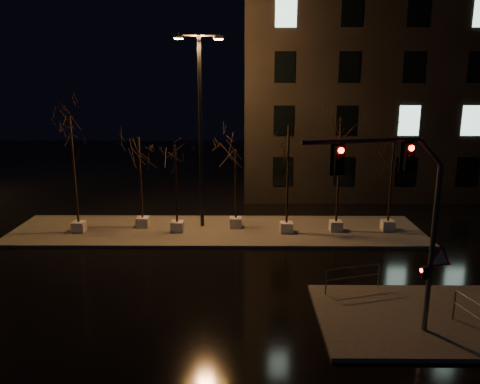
{
  "coord_description": "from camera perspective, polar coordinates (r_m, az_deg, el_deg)",
  "views": [
    {
      "loc": [
        1.43,
        -18.09,
        8.03
      ],
      "look_at": [
        1.27,
        3.67,
        2.8
      ],
      "focal_mm": 35.0,
      "sensor_mm": 36.0,
      "label": 1
    }
  ],
  "objects": [
    {
      "name": "tree_1",
      "position": [
        25.47,
        -12.16,
        4.1
      ],
      "size": [
        1.8,
        1.8,
        5.07
      ],
      "color": "silver",
      "rests_on": "median"
    },
    {
      "name": "median",
      "position": [
        25.41,
        -2.83,
        -4.75
      ],
      "size": [
        22.0,
        5.0,
        0.15
      ],
      "primitive_type": "cube",
      "color": "#4B4843",
      "rests_on": "ground"
    },
    {
      "name": "guard_rail_a",
      "position": [
        18.58,
        13.6,
        -9.81
      ],
      "size": [
        2.2,
        0.68,
        0.99
      ],
      "rotation": [
        0.0,
        0.0,
        0.28
      ],
      "color": "#585A5F",
      "rests_on": "sidewalk_corner"
    },
    {
      "name": "ground",
      "position": [
        19.85,
        -3.8,
        -10.39
      ],
      "size": [
        90.0,
        90.0,
        0.0
      ],
      "primitive_type": "plane",
      "color": "black",
      "rests_on": "ground"
    },
    {
      "name": "tree_0",
      "position": [
        25.45,
        -19.81,
        5.62
      ],
      "size": [
        1.8,
        1.8,
        6.24
      ],
      "color": "silver",
      "rests_on": "median"
    },
    {
      "name": "guard_rail_b",
      "position": [
        16.85,
        27.12,
        -13.29
      ],
      "size": [
        0.62,
        2.23,
        1.09
      ],
      "rotation": [
        0.0,
        0.0,
        1.82
      ],
      "color": "#585A5F",
      "rests_on": "sidewalk_corner"
    },
    {
      "name": "sidewalk_corner",
      "position": [
        17.7,
        21.11,
        -14.18
      ],
      "size": [
        7.0,
        5.0,
        0.15
      ],
      "primitive_type": "cube",
      "color": "#4B4843",
      "rests_on": "ground"
    },
    {
      "name": "traffic_signal_mast",
      "position": [
        14.85,
        19.61,
        -1.99
      ],
      "size": [
        5.03,
        1.16,
        6.26
      ],
      "rotation": [
        0.0,
        0.0,
        0.22
      ],
      "color": "#585A5F",
      "rests_on": "sidewalk_corner"
    },
    {
      "name": "tree_4",
      "position": [
        24.0,
        5.91,
        5.19
      ],
      "size": [
        1.8,
        1.8,
        5.84
      ],
      "color": "silver",
      "rests_on": "median"
    },
    {
      "name": "building",
      "position": [
        38.22,
        20.07,
        11.92
      ],
      "size": [
        25.0,
        12.0,
        15.0
      ],
      "primitive_type": "cube",
      "color": "black",
      "rests_on": "ground"
    },
    {
      "name": "tree_2",
      "position": [
        24.4,
        -7.89,
        3.3
      ],
      "size": [
        1.8,
        1.8,
        4.75
      ],
      "color": "silver",
      "rests_on": "median"
    },
    {
      "name": "streetlight_main",
      "position": [
        24.94,
        -4.86,
        8.78
      ],
      "size": [
        2.53,
        0.73,
        10.13
      ],
      "rotation": [
        0.0,
        0.0,
        0.18
      ],
      "color": "black",
      "rests_on": "median"
    },
    {
      "name": "tree_3",
      "position": [
        24.93,
        -0.53,
        3.09
      ],
      "size": [
        1.8,
        1.8,
        4.44
      ],
      "color": "silver",
      "rests_on": "median"
    },
    {
      "name": "tree_6",
      "position": [
        25.6,
        18.1,
        3.48
      ],
      "size": [
        1.8,
        1.8,
        4.9
      ],
      "color": "silver",
      "rests_on": "median"
    },
    {
      "name": "tree_5",
      "position": [
        24.63,
        12.09,
        5.81
      ],
      "size": [
        1.8,
        1.8,
        6.2
      ],
      "color": "silver",
      "rests_on": "median"
    }
  ]
}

